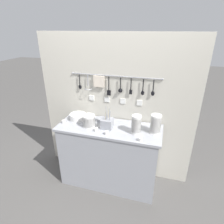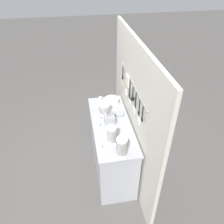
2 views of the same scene
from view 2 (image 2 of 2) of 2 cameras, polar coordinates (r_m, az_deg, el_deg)
ground_plane at (r=3.56m, az=-0.12°, el=-13.93°), size 20.00×20.00×0.00m
counter at (r=3.23m, az=-0.13°, el=-8.94°), size 1.32×0.51×0.88m
back_wall at (r=2.92m, az=5.51°, el=-0.52°), size 2.12×0.11×1.99m
bowl_stack_nested_right at (r=3.08m, az=-1.94°, el=0.97°), size 0.16×0.16×0.15m
bowl_stack_short_front at (r=2.59m, az=-0.07°, el=-5.92°), size 0.11×0.11×0.23m
bowl_stack_tall_left at (r=2.45m, az=2.55°, el=-9.06°), size 0.12×0.12×0.24m
plate_stack at (r=3.29m, az=-0.08°, el=2.93°), size 0.22×0.22×0.08m
steel_mixing_bowl at (r=3.07m, az=2.02°, el=-0.50°), size 0.13×0.13×0.04m
cutlery_caddy at (r=2.90m, az=-0.67°, el=-1.82°), size 0.14×0.14×0.28m
cup_back_right at (r=2.70m, az=4.90°, el=-6.83°), size 0.05×0.05×0.04m
cup_front_right at (r=2.88m, az=-3.61°, el=-3.32°), size 0.05×0.05×0.04m
cup_edge_far at (r=3.39m, az=-3.05°, el=3.59°), size 0.05×0.05×0.04m
cup_by_caddy at (r=3.00m, az=-3.25°, el=-1.46°), size 0.05×0.05×0.04m
cup_mid_row at (r=2.59m, az=-3.05°, el=-8.98°), size 0.05×0.05×0.04m
cup_back_left at (r=3.18m, az=0.87°, el=1.09°), size 0.05×0.05×0.04m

